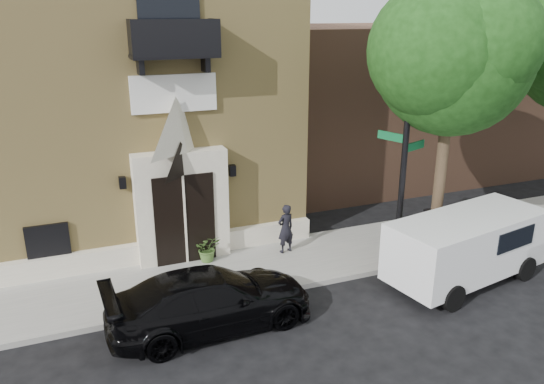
{
  "coord_description": "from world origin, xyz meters",
  "views": [
    {
      "loc": [
        -3.78,
        -11.23,
        7.0
      ],
      "look_at": [
        1.44,
        2.0,
        2.11
      ],
      "focal_mm": 35.0,
      "sensor_mm": 36.0,
      "label": 1
    }
  ],
  "objects_px": {
    "pedestrian_near": "(286,229)",
    "fire_hydrant": "(398,250)",
    "street_sign": "(405,152)",
    "black_sedan": "(211,300)",
    "cargo_van": "(471,244)",
    "dumpster": "(458,230)"
  },
  "relations": [
    {
      "from": "black_sedan",
      "to": "dumpster",
      "type": "relative_size",
      "value": 2.55
    },
    {
      "from": "cargo_van",
      "to": "pedestrian_near",
      "type": "distance_m",
      "value": 5.14
    },
    {
      "from": "pedestrian_near",
      "to": "fire_hydrant",
      "type": "bearing_deg",
      "value": 132.76
    },
    {
      "from": "pedestrian_near",
      "to": "street_sign",
      "type": "bearing_deg",
      "value": 139.6
    },
    {
      "from": "street_sign",
      "to": "dumpster",
      "type": "height_order",
      "value": "street_sign"
    },
    {
      "from": "fire_hydrant",
      "to": "dumpster",
      "type": "xyz_separation_m",
      "value": [
        2.2,
        0.16,
        0.21
      ]
    },
    {
      "from": "cargo_van",
      "to": "pedestrian_near",
      "type": "bearing_deg",
      "value": 131.73
    },
    {
      "from": "cargo_van",
      "to": "pedestrian_near",
      "type": "xyz_separation_m",
      "value": [
        -4.07,
        3.14,
        -0.14
      ]
    },
    {
      "from": "cargo_van",
      "to": "dumpster",
      "type": "distance_m",
      "value": 1.71
    },
    {
      "from": "cargo_van",
      "to": "street_sign",
      "type": "xyz_separation_m",
      "value": [
        -1.18,
        1.65,
        2.28
      ]
    },
    {
      "from": "street_sign",
      "to": "cargo_van",
      "type": "bearing_deg",
      "value": -75.39
    },
    {
      "from": "street_sign",
      "to": "fire_hydrant",
      "type": "relative_size",
      "value": 7.91
    },
    {
      "from": "black_sedan",
      "to": "cargo_van",
      "type": "height_order",
      "value": "cargo_van"
    },
    {
      "from": "fire_hydrant",
      "to": "pedestrian_near",
      "type": "bearing_deg",
      "value": 145.88
    },
    {
      "from": "fire_hydrant",
      "to": "cargo_van",
      "type": "bearing_deg",
      "value": -43.66
    },
    {
      "from": "fire_hydrant",
      "to": "pedestrian_near",
      "type": "height_order",
      "value": "pedestrian_near"
    },
    {
      "from": "black_sedan",
      "to": "fire_hydrant",
      "type": "distance_m",
      "value": 5.83
    },
    {
      "from": "street_sign",
      "to": "fire_hydrant",
      "type": "distance_m",
      "value": 2.81
    },
    {
      "from": "black_sedan",
      "to": "fire_hydrant",
      "type": "relative_size",
      "value": 5.99
    },
    {
      "from": "street_sign",
      "to": "dumpster",
      "type": "bearing_deg",
      "value": -26.27
    },
    {
      "from": "street_sign",
      "to": "dumpster",
      "type": "relative_size",
      "value": 3.36
    },
    {
      "from": "street_sign",
      "to": "pedestrian_near",
      "type": "bearing_deg",
      "value": 131.66
    }
  ]
}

